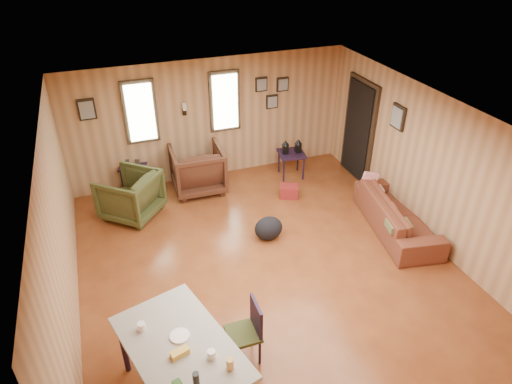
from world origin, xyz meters
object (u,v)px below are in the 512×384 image
recliner_brown (198,167)px  end_table (134,172)px  side_table (292,152)px  sofa (398,209)px  dining_table (181,351)px  recliner_green (130,193)px

recliner_brown → end_table: recliner_brown is taller
recliner_brown → side_table: bearing=178.7°
sofa → side_table: 2.50m
sofa → recliner_brown: recliner_brown is taller
side_table → recliner_brown: bearing=176.4°
recliner_brown → dining_table: (-1.23, -4.34, 0.25)m
sofa → recliner_green: (-4.17, 1.98, 0.06)m
recliner_green → end_table: (0.18, 0.94, -0.10)m
end_table → recliner_brown: bearing=-22.5°
side_table → dining_table: size_ratio=0.45×
recliner_brown → end_table: (-1.15, 0.48, -0.13)m
sofa → recliner_brown: bearing=60.0°
sofa → end_table: sofa is taller
sofa → recliner_green: size_ratio=2.22×
recliner_brown → recliner_green: recliner_brown is taller
recliner_brown → dining_table: 4.51m
recliner_green → sofa: bearing=105.6°
sofa → dining_table: 4.50m
recliner_green → side_table: (3.24, 0.34, 0.10)m
end_table → dining_table: size_ratio=0.36×
sofa → recliner_brown: 3.75m
recliner_green → side_table: recliner_green is taller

